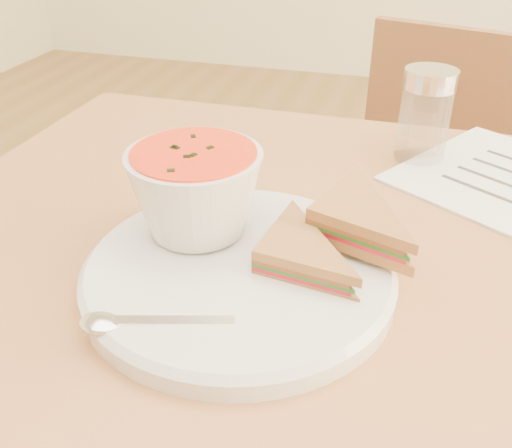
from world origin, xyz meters
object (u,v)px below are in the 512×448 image
(plate, at_px, (239,274))
(soup_bowl, at_px, (196,196))
(condiment_shaker, at_px, (425,116))
(chair_far, at_px, (408,261))

(plate, height_order, soup_bowl, soup_bowl)
(plate, xyz_separation_m, condiment_shaker, (0.14, 0.31, 0.05))
(plate, bearing_deg, condiment_shaker, 65.67)
(chair_far, xyz_separation_m, soup_bowl, (-0.21, -0.54, 0.40))
(plate, relative_size, soup_bowl, 2.24)
(chair_far, xyz_separation_m, condiment_shaker, (-0.02, -0.27, 0.40))
(soup_bowl, bearing_deg, plate, -36.11)
(plate, distance_m, soup_bowl, 0.08)
(soup_bowl, xyz_separation_m, condiment_shaker, (0.19, 0.27, -0.00))
(plate, relative_size, condiment_shaker, 2.42)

